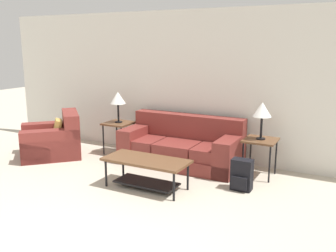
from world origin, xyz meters
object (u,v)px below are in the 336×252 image
object	(u,v)px
table_lamp_right	(262,110)
table_lamp_left	(118,99)
side_table_right	(260,143)
armchair	(53,141)
backpack	(242,175)
side_table_left	(119,126)
coffee_table	(146,167)
couch	(182,147)

from	to	relation	value
table_lamp_right	table_lamp_left	bearing A→B (deg)	180.00
side_table_right	table_lamp_right	world-z (taller)	table_lamp_right
armchair	side_table_right	distance (m)	3.69
table_lamp_left	backpack	world-z (taller)	table_lamp_left
table_lamp_left	side_table_left	bearing A→B (deg)	180.00
coffee_table	side_table_right	xyz separation A→B (m)	(1.29, 1.25, 0.21)
armchair	couch	bearing A→B (deg)	16.01
table_lamp_right	backpack	distance (m)	1.07
side_table_left	side_table_right	size ratio (longest dim) A/B	1.00
side_table_right	backpack	size ratio (longest dim) A/B	1.32
couch	side_table_left	distance (m)	1.34
armchair	backpack	bearing A→B (deg)	0.21
side_table_left	table_lamp_right	distance (m)	2.70
couch	armchair	xyz separation A→B (m)	(-2.29, -0.66, -0.01)
couch	coffee_table	bearing A→B (deg)	-88.29
coffee_table	table_lamp_right	xyz separation A→B (m)	(1.29, 1.25, 0.72)
coffee_table	side_table_left	size ratio (longest dim) A/B	2.06
coffee_table	table_lamp_left	distance (m)	1.98
coffee_table	table_lamp_left	xyz separation A→B (m)	(-1.36, 1.25, 0.72)
table_lamp_right	side_table_left	bearing A→B (deg)	180.00
armchair	coffee_table	world-z (taller)	armchair
table_lamp_left	coffee_table	bearing A→B (deg)	-42.70
armchair	side_table_left	world-z (taller)	armchair
side_table_right	table_lamp_right	distance (m)	0.51
backpack	couch	bearing A→B (deg)	152.75
side_table_left	table_lamp_right	world-z (taller)	table_lamp_right
table_lamp_left	table_lamp_right	bearing A→B (deg)	0.00
side_table_right	table_lamp_right	xyz separation A→B (m)	(0.00, 0.00, 0.51)
side_table_left	couch	bearing A→B (deg)	-1.59
couch	table_lamp_right	distance (m)	1.52
side_table_left	table_lamp_left	world-z (taller)	table_lamp_left
table_lamp_right	backpack	bearing A→B (deg)	-95.97
table_lamp_left	armchair	bearing A→B (deg)	-144.42
couch	side_table_right	size ratio (longest dim) A/B	3.41
side_table_left	armchair	bearing A→B (deg)	-144.42
side_table_right	table_lamp_left	bearing A→B (deg)	180.00
armchair	table_lamp_left	distance (m)	1.41
side_table_right	side_table_left	bearing A→B (deg)	180.00
armchair	side_table_left	size ratio (longest dim) A/B	2.33
backpack	side_table_right	bearing A→B (deg)	84.03
side_table_left	table_lamp_left	bearing A→B (deg)	0.00
side_table_left	table_lamp_right	xyz separation A→B (m)	(2.65, 0.00, 0.51)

